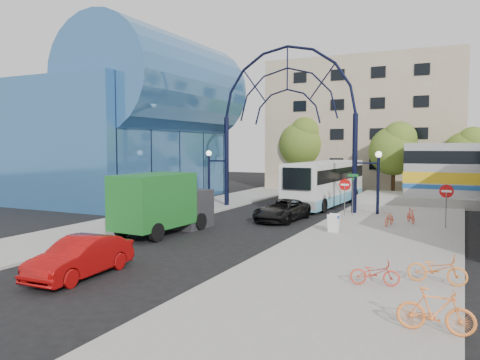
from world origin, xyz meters
The scene contains 22 objects.
ground centered at (0.00, 0.00, 0.00)m, with size 120.00×120.00×0.00m, color black.
sidewalk_east centered at (8.00, 4.00, 0.06)m, with size 8.00×56.00×0.12m, color gray.
plaza_west centered at (-6.50, 6.00, 0.06)m, with size 5.00×50.00×0.12m, color gray.
gateway_arch centered at (0.00, 14.00, 8.56)m, with size 13.64×0.44×12.10m.
stop_sign centered at (4.80, 12.00, 1.99)m, with size 0.80×0.07×2.50m.
do_not_enter_sign centered at (11.00, 10.00, 1.98)m, with size 0.76×0.07×2.48m.
street_name_sign centered at (5.20, 12.60, 2.13)m, with size 0.70×0.70×2.80m.
sandwich_board centered at (5.60, 5.98, 0.74)m, with size 0.55×0.61×0.99m.
transit_hall centered at (-15.30, 15.00, 6.70)m, with size 16.50×18.00×14.50m.
apartment_block centered at (2.00, 34.97, 7.00)m, with size 20.00×12.10×14.00m.
tree_north_a centered at (6.12, 25.93, 4.61)m, with size 4.48×4.48×7.00m.
tree_north_b centered at (-3.88, 29.93, 5.27)m, with size 5.12×5.12×8.00m.
tree_north_c centered at (12.12, 27.93, 4.28)m, with size 4.16×4.16×6.50m.
city_bus centered at (1.76, 18.47, 1.83)m, with size 3.50×12.86×3.50m.
green_truck centered at (-2.82, 2.32, 1.64)m, with size 2.81×6.64×3.29m.
black_suv centered at (1.46, 9.16, 0.69)m, with size 2.28×4.95×1.38m, color black.
red_sedan centered at (-0.60, -6.08, 0.72)m, with size 1.53×4.40×1.45m, color #920909.
bike_near_a centered at (8.01, 9.54, 0.54)m, with size 0.56×1.59×0.84m, color #F55831.
bike_near_b centered at (9.04, 11.02, 0.57)m, with size 0.43×1.50×0.90m, color #DF472C.
bike_far_a centered at (9.29, -2.96, 0.54)m, with size 0.56×1.61×0.84m, color red.
bike_far_b centered at (11.33, -6.39, 0.68)m, with size 0.53×1.86×1.12m, color orange.
bike_far_c centered at (11.14, -1.84, 0.62)m, with size 0.67×1.91×1.00m, color orange.
Camera 1 is at (11.86, -18.63, 4.72)m, focal length 35.00 mm.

